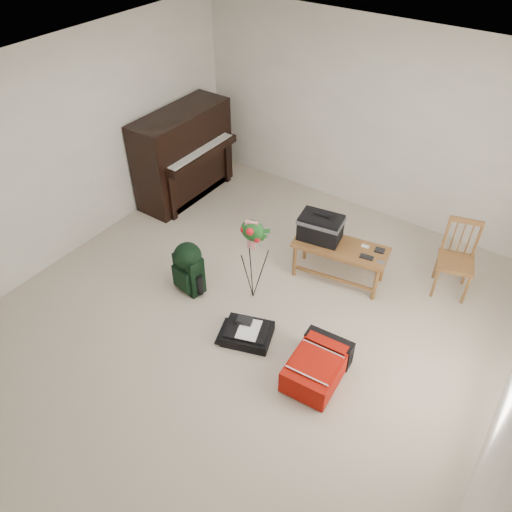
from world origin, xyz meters
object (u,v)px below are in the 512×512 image
Objects in this scene: dining_chair at (457,260)px; black_duffel at (248,333)px; green_backpack at (188,265)px; flower_stand at (253,261)px; piano at (184,156)px; red_suitcase at (320,363)px; bench at (328,232)px.

black_duffel is at bearing -143.05° from dining_chair.
flower_stand is (0.66, 0.31, 0.17)m from green_backpack.
piano reaches higher than dining_chair.
dining_chair is 0.82× the size of flower_stand.
red_suitcase is at bearing -124.34° from dining_chair.
piano is at bearing 128.46° from flower_stand.
piano is at bearing 141.81° from green_backpack.
piano reaches higher than red_suitcase.
bench is 1.62m from green_backpack.
black_duffel is 0.92× the size of green_backpack.
black_duffel is (-0.83, -0.02, -0.08)m from red_suitcase.
black_duffel is 1.03m from green_backpack.
flower_stand is (-1.77, -1.39, 0.09)m from dining_chair.
red_suitcase is (-0.64, -1.90, -0.28)m from dining_chair.
bench is at bearing 64.93° from black_duffel.
dining_chair is (1.32, 0.55, -0.15)m from bench.
red_suitcase is 1.82m from green_backpack.
dining_chair is 1.38× the size of green_backpack.
flower_stand is at bearing 151.70° from red_suitcase.
green_backpack is (-2.43, -1.70, -0.08)m from dining_chair.
black_duffel is at bearing -3.10° from green_backpack.
bench is 1.89× the size of black_duffel.
piano is 2.54× the size of black_duffel.
piano is 1.39× the size of flower_stand.
dining_chair is at bearing 33.49° from black_duffel.
piano is at bearing 166.81° from dining_chair.
flower_stand is (-1.13, 0.51, 0.37)m from red_suitcase.
green_backpack is at bearing -175.45° from flower_stand.
bench is 1.58m from red_suitcase.
green_backpack is 0.59× the size of flower_stand.
black_duffel is 0.55× the size of flower_stand.
piano reaches higher than flower_stand.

